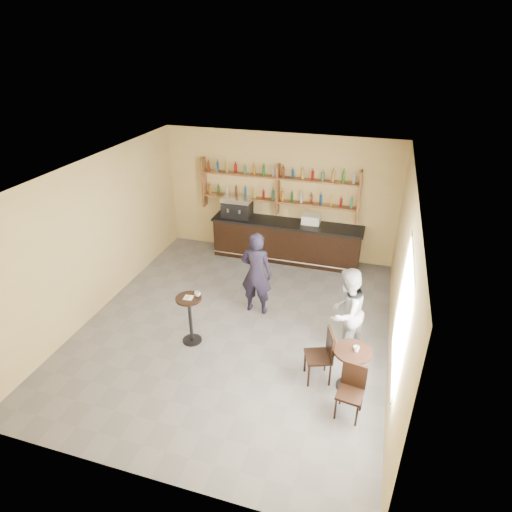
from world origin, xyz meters
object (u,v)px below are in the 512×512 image
(chair_west, at_px, (318,356))
(patron_second, at_px, (346,312))
(cafe_table, at_px, (350,369))
(chair_south, at_px, (350,393))
(bar_counter, at_px, (286,241))
(pedestal_table, at_px, (190,320))
(man_main, at_px, (256,273))
(pastry_case, at_px, (311,220))
(espresso_machine, at_px, (237,207))

(chair_west, distance_m, patron_second, 1.01)
(cafe_table, height_order, chair_south, chair_south)
(bar_counter, bearing_deg, chair_west, -69.88)
(patron_second, bearing_deg, chair_west, 4.86)
(pedestal_table, xyz_separation_m, man_main, (0.90, 1.35, 0.42))
(pedestal_table, bearing_deg, bar_counter, 75.74)
(patron_second, bearing_deg, pastry_case, -133.89)
(espresso_machine, height_order, cafe_table, espresso_machine)
(espresso_machine, xyz_separation_m, chair_west, (2.84, -4.13, -0.82))
(chair_south, bearing_deg, chair_west, 140.58)
(pedestal_table, height_order, cafe_table, pedestal_table)
(bar_counter, xyz_separation_m, pedestal_table, (-0.97, -3.82, -0.02))
(cafe_table, height_order, patron_second, patron_second)
(pastry_case, xyz_separation_m, chair_south, (1.50, -4.78, -0.73))
(chair_west, height_order, chair_south, chair_west)
(chair_south, bearing_deg, espresso_machine, 133.62)
(pastry_case, height_order, patron_second, patron_second)
(chair_south, xyz_separation_m, patron_second, (-0.27, 1.53, 0.42))
(pedestal_table, bearing_deg, patron_second, 11.46)
(pedestal_table, xyz_separation_m, chair_west, (2.49, -0.31, -0.01))
(bar_counter, distance_m, cafe_table, 4.66)
(cafe_table, bearing_deg, patron_second, 103.46)
(pedestal_table, height_order, chair_south, pedestal_table)
(bar_counter, bearing_deg, patron_second, -60.50)
(pastry_case, bearing_deg, patron_second, -75.55)
(patron_second, bearing_deg, man_main, -86.82)
(pastry_case, height_order, cafe_table, pastry_case)
(bar_counter, bearing_deg, man_main, -91.62)
(espresso_machine, xyz_separation_m, pastry_case, (1.94, 0.00, -0.13))
(man_main, relative_size, chair_west, 1.87)
(man_main, xyz_separation_m, chair_south, (2.18, -2.31, -0.47))
(bar_counter, xyz_separation_m, pastry_case, (0.61, 0.00, 0.66))
(pastry_case, relative_size, chair_south, 0.51)
(man_main, relative_size, patron_second, 1.06)
(espresso_machine, distance_m, cafe_table, 5.46)
(espresso_machine, xyz_separation_m, chair_south, (3.44, -4.78, -0.86))
(espresso_machine, bearing_deg, bar_counter, -0.05)
(bar_counter, distance_m, pedestal_table, 3.95)
(chair_west, bearing_deg, chair_south, 22.23)
(espresso_machine, height_order, pedestal_table, espresso_machine)
(bar_counter, height_order, pedestal_table, bar_counter)
(man_main, distance_m, chair_west, 2.33)
(man_main, bearing_deg, pastry_case, -103.93)
(pastry_case, bearing_deg, espresso_machine, 173.71)
(chair_west, bearing_deg, cafe_table, 64.32)
(pedestal_table, bearing_deg, pastry_case, 67.55)
(cafe_table, bearing_deg, espresso_machine, 129.06)
(bar_counter, relative_size, chair_west, 3.93)
(man_main, height_order, chair_west, man_main)
(chair_west, xyz_separation_m, patron_second, (0.33, 0.88, 0.37))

